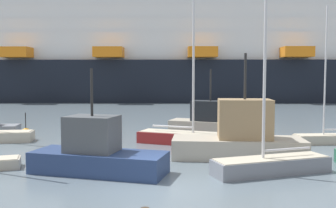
# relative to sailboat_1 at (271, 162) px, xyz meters

# --- Properties ---
(ground_plane) EXTENTS (600.00, 600.00, 0.00)m
(ground_plane) POSITION_rel_sailboat_1_xyz_m (-4.93, -2.27, -0.51)
(ground_plane) COLOR slate
(sailboat_1) EXTENTS (5.47, 3.07, 10.19)m
(sailboat_1) POSITION_rel_sailboat_1_xyz_m (0.00, 0.00, 0.00)
(sailboat_1) COLOR gray
(sailboat_1) RESTS_ON ground_plane
(sailboat_3) EXTENTS (6.27, 3.59, 11.53)m
(sailboat_3) POSITION_rel_sailboat_1_xyz_m (-3.58, 7.09, 0.03)
(sailboat_3) COLOR maroon
(sailboat_3) RESTS_ON ground_plane
(sailboat_5) EXTENTS (4.36, 1.65, 8.60)m
(sailboat_5) POSITION_rel_sailboat_1_xyz_m (5.43, 7.46, -0.10)
(sailboat_5) COLOR #BCB29E
(sailboat_5) RESTS_ON ground_plane
(fishing_boat_0) EXTENTS (7.01, 4.07, 4.78)m
(fishing_boat_0) POSITION_rel_sailboat_1_xyz_m (-1.45, 11.62, 0.36)
(fishing_boat_0) COLOR #BCB29E
(fishing_boat_0) RESTS_ON ground_plane
(fishing_boat_1) EXTENTS (6.89, 2.70, 5.44)m
(fishing_boat_1) POSITION_rel_sailboat_1_xyz_m (-0.83, 3.18, 0.58)
(fishing_boat_1) COLOR #BCB29E
(fishing_boat_1) RESTS_ON ground_plane
(fishing_boat_2) EXTENTS (6.24, 3.39, 4.59)m
(fishing_boat_2) POSITION_rel_sailboat_1_xyz_m (-7.64, -0.10, 0.36)
(fishing_boat_2) COLOR navy
(fishing_boat_2) RESTS_ON ground_plane
(channel_buoy_1) EXTENTS (0.64, 0.64, 1.73)m
(channel_buoy_1) POSITION_rel_sailboat_1_xyz_m (-14.73, 9.42, -0.18)
(channel_buoy_1) COLOR orange
(channel_buoy_1) RESTS_ON ground_plane
(cruise_ship) EXTENTS (126.41, 20.98, 24.61)m
(cruise_ship) POSITION_rel_sailboat_1_xyz_m (6.78, 52.22, 7.41)
(cruise_ship) COLOR black
(cruise_ship) RESTS_ON ground_plane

